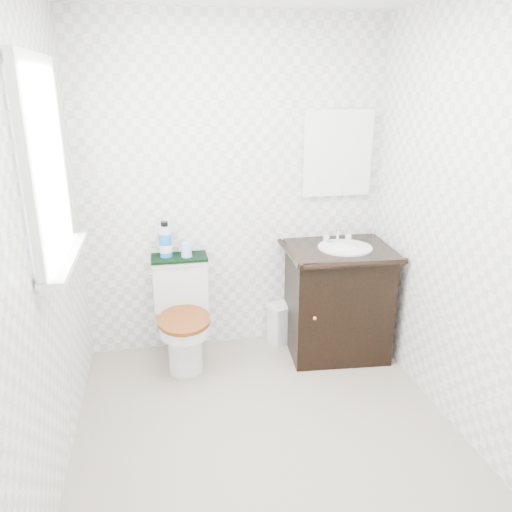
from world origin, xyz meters
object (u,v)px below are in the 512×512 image
object	(u,v)px
trash_bin	(283,323)
vanity	(337,297)
cup	(187,250)
mouthwash_bottle	(165,241)
toilet	(183,319)

from	to	relation	value
trash_bin	vanity	bearing A→B (deg)	-28.73
vanity	cup	size ratio (longest dim) A/B	9.42
mouthwash_bottle	cup	size ratio (longest dim) A/B	2.63
toilet	vanity	size ratio (longest dim) A/B	0.81
trash_bin	mouthwash_bottle	xyz separation A→B (m)	(-0.87, 0.01, 0.72)
mouthwash_bottle	cup	world-z (taller)	mouthwash_bottle
trash_bin	cup	distance (m)	0.97
trash_bin	cup	bearing A→B (deg)	-178.00
vanity	cup	distance (m)	1.16
mouthwash_bottle	cup	bearing A→B (deg)	-13.16
toilet	vanity	distance (m)	1.14
cup	vanity	bearing A→B (deg)	-9.01
toilet	vanity	world-z (taller)	vanity
toilet	mouthwash_bottle	size ratio (longest dim) A/B	2.91
mouthwash_bottle	trash_bin	bearing A→B (deg)	-0.55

